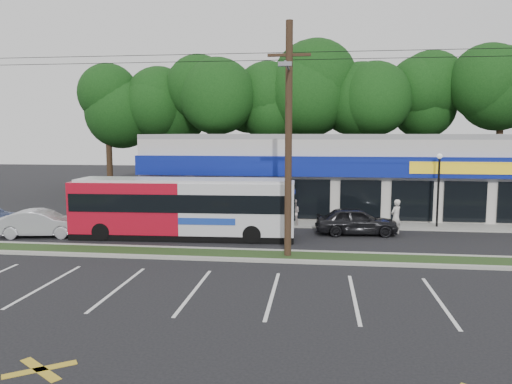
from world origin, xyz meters
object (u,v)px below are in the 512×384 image
Objects in this scene: car_silver at (41,223)px; pedestrian_b at (293,213)px; utility_pole at (284,132)px; pedestrian_a at (396,217)px; lamp_post at (439,182)px; metrobus at (184,207)px; car_dark at (356,221)px.

pedestrian_b is at bearing -80.66° from car_silver.
utility_pole is 11.63× the size of car_silver.
utility_pole is at bearing 3.08° from pedestrian_a.
pedestrian_a reaches higher than pedestrian_b.
utility_pole is 14.00m from car_silver.
pedestrian_b is at bearing -176.44° from lamp_post.
car_silver is at bearing -166.72° from lamp_post.
pedestrian_a is (18.44, 2.95, 0.23)m from car_silver.
utility_pole is 11.67m from lamp_post.
metrobus is (-5.41, 3.57, -3.79)m from utility_pole.
car_dark is (3.48, 5.54, -4.68)m from utility_pole.
lamp_post is at bearing -68.08° from car_dark.
pedestrian_b is (5.46, 3.80, -0.82)m from metrobus.
utility_pole is 26.64× the size of pedestrian_a.
lamp_post is at bearing 174.58° from pedestrian_a.
car_dark reaches higher than car_silver.
car_silver is (-12.86, 2.91, -4.70)m from utility_pole.
car_dark is 2.13m from pedestrian_a.
car_dark is 1.00× the size of car_silver.
pedestrian_b is at bearing 57.37° from car_dark.
metrobus is 2.66× the size of car_dark.
car_silver is (-21.03, -4.96, -1.96)m from lamp_post.
car_dark is at bearing -34.63° from pedestrian_a.
utility_pole reaches higher than lamp_post.
pedestrian_b is (12.91, 4.46, 0.09)m from car_silver.
utility_pole reaches higher than car_dark.
lamp_post reaches higher than pedestrian_b.
pedestrian_a is at bearing 46.39° from utility_pole.
lamp_post is 0.99× the size of car_dark.
car_silver is at bearing -34.23° from pedestrian_a.
lamp_post is 2.26× the size of pedestrian_a.
metrobus reaches higher than car_silver.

